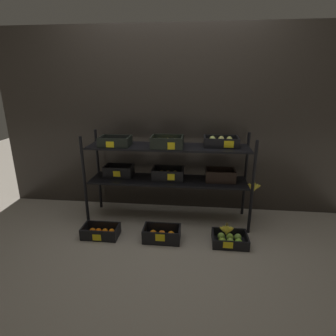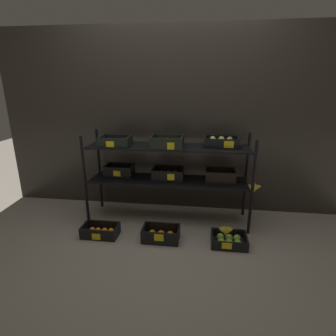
# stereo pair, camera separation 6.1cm
# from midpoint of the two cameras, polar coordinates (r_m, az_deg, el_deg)

# --- Properties ---
(ground_plane) EXTENTS (10.00, 10.00, 0.00)m
(ground_plane) POSITION_cam_midpoint_polar(r_m,az_deg,el_deg) (3.19, -0.55, -10.63)
(ground_plane) COLOR gray
(storefront_wall) EXTENTS (4.15, 0.12, 2.12)m
(storefront_wall) POSITION_cam_midpoint_polar(r_m,az_deg,el_deg) (3.25, 0.24, 9.67)
(storefront_wall) COLOR #2D2823
(storefront_wall) RESTS_ON ground_plane
(display_rack) EXTENTS (1.89, 0.45, 0.99)m
(display_rack) POSITION_cam_midpoint_polar(r_m,az_deg,el_deg) (2.93, -0.11, 1.11)
(display_rack) COLOR black
(display_rack) RESTS_ON ground_plane
(crate_ground_tangerine) EXTENTS (0.37, 0.21, 0.12)m
(crate_ground_tangerine) POSITION_cam_midpoint_polar(r_m,az_deg,el_deg) (2.93, -14.61, -13.06)
(crate_ground_tangerine) COLOR black
(crate_ground_tangerine) RESTS_ON ground_plane
(crate_ground_orange) EXTENTS (0.37, 0.22, 0.14)m
(crate_ground_orange) POSITION_cam_midpoint_polar(r_m,az_deg,el_deg) (2.78, -1.94, -14.03)
(crate_ground_orange) COLOR black
(crate_ground_orange) RESTS_ON ground_plane
(crate_ground_apple_green) EXTENTS (0.34, 0.27, 0.10)m
(crate_ground_apple_green) POSITION_cam_midpoint_polar(r_m,az_deg,el_deg) (2.79, 12.31, -14.61)
(crate_ground_apple_green) COLOR black
(crate_ground_apple_green) RESTS_ON ground_plane
(banana_bunch_loose) EXTENTS (0.15, 0.04, 0.12)m
(banana_bunch_loose) POSITION_cam_midpoint_polar(r_m,az_deg,el_deg) (2.72, 11.68, -12.72)
(banana_bunch_loose) COLOR brown
(banana_bunch_loose) RESTS_ON crate_ground_apple_green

